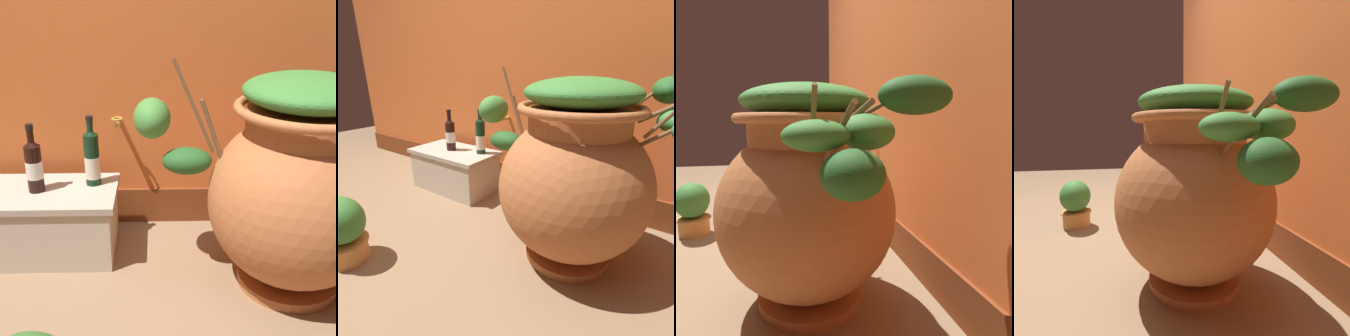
{
  "view_description": "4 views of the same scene",
  "coord_description": "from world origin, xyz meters",
  "views": [
    {
      "loc": [
        -0.02,
        -0.96,
        1.18
      ],
      "look_at": [
        0.02,
        0.72,
        0.47
      ],
      "focal_mm": 46.06,
      "sensor_mm": 36.0,
      "label": 1
    },
    {
      "loc": [
        0.93,
        -0.56,
        0.92
      ],
      "look_at": [
        0.08,
        0.64,
        0.36
      ],
      "focal_mm": 27.94,
      "sensor_mm": 36.0,
      "label": 2
    },
    {
      "loc": [
        1.7,
        0.46,
        0.76
      ],
      "look_at": [
        0.06,
        0.81,
        0.49
      ],
      "focal_mm": 31.74,
      "sensor_mm": 36.0,
      "label": 3
    },
    {
      "loc": [
        1.62,
        0.27,
        0.7
      ],
      "look_at": [
        -0.04,
        0.62,
        0.47
      ],
      "focal_mm": 27.4,
      "sensor_mm": 36.0,
      "label": 4
    }
  ],
  "objects": [
    {
      "name": "wine_bottle_left",
      "position": [
        -0.57,
        0.82,
        0.45
      ],
      "size": [
        0.07,
        0.07,
        0.31
      ],
      "color": "black",
      "rests_on": "stone_ledge"
    },
    {
      "name": "wine_bottle_middle",
      "position": [
        -0.32,
        0.89,
        0.45
      ],
      "size": [
        0.07,
        0.07,
        0.33
      ],
      "color": "black",
      "rests_on": "stone_ledge"
    },
    {
      "name": "terracotta_urn",
      "position": [
        0.53,
        0.56,
        0.46
      ],
      "size": [
        1.21,
        0.79,
        0.93
      ],
      "color": "#B26638",
      "rests_on": "ground_plane"
    },
    {
      "name": "stone_ledge",
      "position": [
        -0.55,
        0.82,
        0.18
      ],
      "size": [
        0.67,
        0.39,
        0.32
      ],
      "color": "beige",
      "rests_on": "ground_plane"
    }
  ]
}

